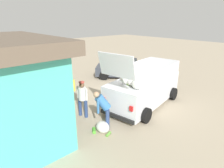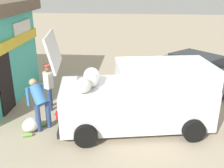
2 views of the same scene
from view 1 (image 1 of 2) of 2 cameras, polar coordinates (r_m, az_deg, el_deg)
name	(u,v)px [view 1 (image 1 of 2)]	position (r m, az deg, el deg)	size (l,w,h in m)	color
ground_plane	(126,96)	(10.48, 4.24, -3.55)	(60.00, 60.00, 0.00)	tan
delivery_van	(146,85)	(9.34, 10.23, -0.25)	(2.76, 4.83, 2.89)	silver
parked_sedan	(124,69)	(13.74, 3.60, 4.70)	(4.04, 3.97, 1.27)	#383D47
vendor_standing	(82,97)	(8.07, -9.06, -3.94)	(0.55, 0.42, 1.61)	navy
customer_bending	(103,107)	(7.19, -2.65, -6.90)	(0.67, 0.69, 1.51)	navy
unloaded_banana_pile	(102,127)	(7.27, -2.96, -13.06)	(0.79, 0.76, 0.40)	silver
paint_bucket	(40,100)	(10.10, -21.04, -4.69)	(0.29, 0.29, 0.36)	blue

